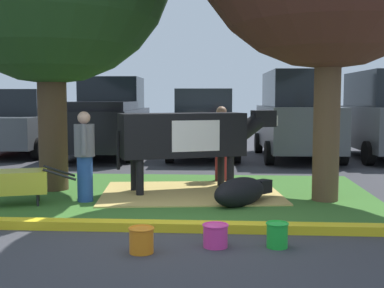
# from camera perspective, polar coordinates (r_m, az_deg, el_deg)

# --- Properties ---
(ground_plane) EXTENTS (80.00, 80.00, 0.00)m
(ground_plane) POSITION_cam_1_polar(r_m,az_deg,el_deg) (7.03, -2.26, -9.35)
(ground_plane) COLOR #38383D
(grass_island) EXTENTS (6.86, 4.71, 0.02)m
(grass_island) POSITION_cam_1_polar(r_m,az_deg,el_deg) (9.33, -1.10, -5.65)
(grass_island) COLOR #386B28
(grass_island) RESTS_ON ground
(curb_yellow) EXTENTS (8.06, 0.24, 0.12)m
(curb_yellow) POSITION_cam_1_polar(r_m,az_deg,el_deg) (6.88, -2.94, -9.15)
(curb_yellow) COLOR yellow
(curb_yellow) RESTS_ON ground
(hay_bedding) EXTENTS (3.46, 2.76, 0.04)m
(hay_bedding) POSITION_cam_1_polar(r_m,az_deg,el_deg) (9.39, -0.12, -5.49)
(hay_bedding) COLOR tan
(hay_bedding) RESTS_ON ground
(cow_holstein) EXTENTS (3.01, 1.56, 1.52)m
(cow_holstein) POSITION_cam_1_polar(r_m,az_deg,el_deg) (9.50, -0.45, 0.98)
(cow_holstein) COLOR black
(cow_holstein) RESTS_ON ground
(calf_lying) EXTENTS (1.11, 1.19, 0.48)m
(calf_lying) POSITION_cam_1_polar(r_m,az_deg,el_deg) (8.37, 5.49, -5.34)
(calf_lying) COLOR black
(calf_lying) RESTS_ON ground
(person_handler) EXTENTS (0.34, 0.52, 1.54)m
(person_handler) POSITION_cam_1_polar(r_m,az_deg,el_deg) (8.75, -11.90, -1.12)
(person_handler) COLOR #23478C
(person_handler) RESTS_ON ground
(person_visitor_near) EXTENTS (0.46, 0.34, 1.59)m
(person_visitor_near) POSITION_cam_1_polar(r_m,az_deg,el_deg) (10.75, 3.29, 0.29)
(person_visitor_near) COLOR maroon
(person_visitor_near) RESTS_ON ground
(wheelbarrow) EXTENTS (1.60, 0.96, 0.63)m
(wheelbarrow) POSITION_cam_1_polar(r_m,az_deg,el_deg) (8.82, -18.96, -4.08)
(wheelbarrow) COLOR gold
(wheelbarrow) RESTS_ON ground
(bucket_orange) EXTENTS (0.30, 0.30, 0.30)m
(bucket_orange) POSITION_cam_1_polar(r_m,az_deg,el_deg) (5.94, -5.67, -10.56)
(bucket_orange) COLOR orange
(bucket_orange) RESTS_ON ground
(bucket_pink) EXTENTS (0.31, 0.31, 0.28)m
(bucket_pink) POSITION_cam_1_polar(r_m,az_deg,el_deg) (6.14, 2.64, -10.11)
(bucket_pink) COLOR #EA3893
(bucket_pink) RESTS_ON ground
(bucket_green) EXTENTS (0.27, 0.27, 0.30)m
(bucket_green) POSITION_cam_1_polar(r_m,az_deg,el_deg) (6.19, 9.49, -9.92)
(bucket_green) COLOR green
(bucket_green) RESTS_ON ground
(sedan_blue) EXTENTS (2.14, 4.46, 2.02)m
(sedan_blue) POSITION_cam_1_polar(r_m,az_deg,el_deg) (16.78, -18.27, 2.25)
(sedan_blue) COLOR #4C5156
(sedan_blue) RESTS_ON ground
(pickup_truck_black) EXTENTS (2.36, 5.47, 2.42)m
(pickup_truck_black) POSITION_cam_1_polar(r_m,az_deg,el_deg) (15.88, -9.45, 2.76)
(pickup_truck_black) COLOR black
(pickup_truck_black) RESTS_ON ground
(sedan_red) EXTENTS (2.14, 4.46, 2.02)m
(sedan_red) POSITION_cam_1_polar(r_m,az_deg,el_deg) (15.16, 1.31, 2.23)
(sedan_red) COLOR silver
(sedan_red) RESTS_ON ground
(suv_black) EXTENTS (2.24, 4.66, 2.52)m
(suv_black) POSITION_cam_1_polar(r_m,az_deg,el_deg) (15.13, 11.60, 3.20)
(suv_black) COLOR #4C5156
(suv_black) RESTS_ON ground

